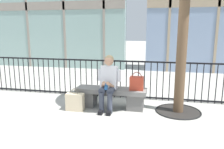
# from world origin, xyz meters

# --- Properties ---
(ground_plane) EXTENTS (60.00, 60.00, 0.00)m
(ground_plane) POSITION_xyz_m (0.00, 0.00, 0.00)
(ground_plane) COLOR #9E9B93
(stone_bench) EXTENTS (1.60, 0.44, 0.45)m
(stone_bench) POSITION_xyz_m (0.00, 0.00, 0.27)
(stone_bench) COLOR slate
(stone_bench) RESTS_ON ground
(seated_person_with_phone) EXTENTS (0.52, 0.66, 1.21)m
(seated_person_with_phone) POSITION_xyz_m (-0.03, -0.13, 0.65)
(seated_person_with_phone) COLOR #383D4C
(seated_person_with_phone) RESTS_ON ground
(handbag_on_bench) EXTENTS (0.30, 0.19, 0.41)m
(handbag_on_bench) POSITION_xyz_m (0.58, -0.01, 0.60)
(handbag_on_bench) COLOR #B23823
(handbag_on_bench) RESTS_ON stone_bench
(shopping_bag) EXTENTS (0.39, 0.17, 0.50)m
(shopping_bag) POSITION_xyz_m (-0.73, -0.37, 0.20)
(shopping_bag) COLOR beige
(shopping_bag) RESTS_ON ground
(plaza_railing) EXTENTS (8.22, 0.04, 0.99)m
(plaza_railing) POSITION_xyz_m (0.00, 0.78, 0.50)
(plaza_railing) COLOR black
(plaza_railing) RESTS_ON ground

